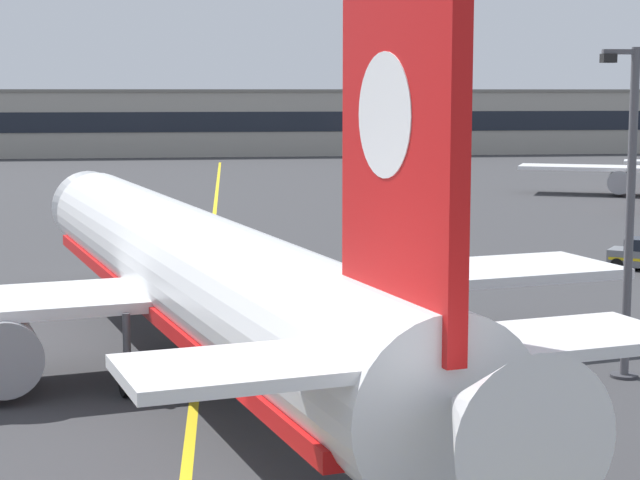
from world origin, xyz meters
name	(u,v)px	position (x,y,z in m)	size (l,w,h in m)	color
taxiway_centreline	(208,276)	(0.00, 30.00, 0.00)	(0.30, 180.00, 0.01)	yellow
airliner_foreground	(194,273)	(-1.24, 10.55, 3.37)	(32.27, 41.09, 11.65)	white
apron_lamp_post	(630,206)	(12.54, 8.15, 5.58)	(2.24, 0.90, 10.59)	#515156
safety_cone_by_nose_gear	(228,281)	(0.84, 26.89, 0.26)	(0.44, 0.44, 0.55)	orange
terminal_building	(241,122)	(9.59, 137.48, 4.75)	(141.84, 12.40, 9.48)	#9E998E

